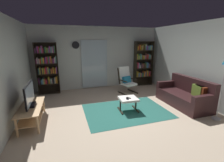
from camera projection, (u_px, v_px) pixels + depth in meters
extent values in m
plane|color=#BEA88F|center=(123.00, 115.00, 4.24)|extent=(7.02, 7.02, 0.00)
cube|color=silver|center=(99.00, 58.00, 6.60)|extent=(5.60, 0.06, 2.60)
cube|color=silver|center=(1.00, 76.00, 3.13)|extent=(0.06, 6.00, 2.60)
cube|color=silver|center=(205.00, 64.00, 4.71)|extent=(0.06, 6.00, 2.60)
cube|color=silver|center=(95.00, 64.00, 6.54)|extent=(1.10, 0.01, 2.00)
cube|color=#266257|center=(126.00, 111.00, 4.52)|extent=(2.38, 1.70, 0.01)
cube|color=tan|center=(31.00, 106.00, 3.77)|extent=(0.51, 1.29, 0.02)
cube|color=tan|center=(32.00, 115.00, 3.83)|extent=(0.47, 1.23, 0.02)
cylinder|color=tan|center=(38.00, 125.00, 3.34)|extent=(0.05, 0.05, 0.42)
cylinder|color=tan|center=(44.00, 105.00, 4.43)|extent=(0.05, 0.05, 0.42)
cylinder|color=tan|center=(16.00, 128.00, 3.22)|extent=(0.05, 0.05, 0.42)
cylinder|color=tan|center=(28.00, 106.00, 4.31)|extent=(0.05, 0.05, 0.42)
cube|color=#28282D|center=(33.00, 111.00, 3.93)|extent=(0.30, 0.28, 0.07)
cube|color=black|center=(31.00, 105.00, 3.76)|extent=(0.20, 0.32, 0.05)
cube|color=black|center=(29.00, 94.00, 3.69)|extent=(0.04, 0.92, 0.52)
cube|color=silver|center=(30.00, 94.00, 3.70)|extent=(0.01, 0.86, 0.47)
cube|color=black|center=(37.00, 69.00, 5.72)|extent=(0.02, 0.30, 1.96)
cube|color=black|center=(58.00, 68.00, 5.94)|extent=(0.02, 0.30, 1.96)
cube|color=black|center=(48.00, 68.00, 5.96)|extent=(0.78, 0.02, 1.96)
cube|color=black|center=(50.00, 93.00, 6.07)|extent=(0.75, 0.28, 0.02)
cube|color=black|center=(49.00, 84.00, 5.98)|extent=(0.75, 0.28, 0.02)
cube|color=black|center=(48.00, 74.00, 5.88)|extent=(0.75, 0.28, 0.02)
cube|color=black|center=(47.00, 64.00, 5.78)|extent=(0.75, 0.28, 0.02)
cube|color=black|center=(46.00, 53.00, 5.68)|extent=(0.75, 0.28, 0.02)
cube|color=black|center=(45.00, 43.00, 5.59)|extent=(0.75, 0.28, 0.02)
cube|color=#923184|center=(39.00, 81.00, 5.86)|extent=(0.04, 0.13, 0.23)
cube|color=black|center=(40.00, 81.00, 5.85)|extent=(0.04, 0.22, 0.26)
cube|color=#3A6CAA|center=(42.00, 82.00, 5.88)|extent=(0.03, 0.20, 0.16)
cube|color=teal|center=(43.00, 81.00, 5.89)|extent=(0.04, 0.22, 0.22)
cube|color=olive|center=(44.00, 81.00, 5.89)|extent=(0.03, 0.21, 0.21)
cube|color=#D43C38|center=(46.00, 81.00, 5.92)|extent=(0.02, 0.20, 0.19)
cube|color=#C12A39|center=(47.00, 81.00, 5.92)|extent=(0.03, 0.16, 0.17)
cube|color=black|center=(48.00, 82.00, 5.93)|extent=(0.03, 0.11, 0.16)
cube|color=gold|center=(49.00, 80.00, 5.95)|extent=(0.04, 0.13, 0.26)
cube|color=orange|center=(50.00, 81.00, 5.97)|extent=(0.02, 0.23, 0.22)
cube|color=teal|center=(51.00, 81.00, 5.98)|extent=(0.04, 0.13, 0.19)
cube|color=beige|center=(52.00, 81.00, 5.99)|extent=(0.03, 0.24, 0.19)
cube|color=#2B1B28|center=(53.00, 81.00, 6.01)|extent=(0.03, 0.19, 0.16)
cube|color=#1C2E33|center=(54.00, 80.00, 5.99)|extent=(0.04, 0.12, 0.23)
cube|color=beige|center=(55.00, 80.00, 6.01)|extent=(0.03, 0.24, 0.22)
cube|color=orange|center=(56.00, 80.00, 6.04)|extent=(0.03, 0.20, 0.23)
cube|color=orange|center=(57.00, 80.00, 6.02)|extent=(0.04, 0.21, 0.26)
cube|color=black|center=(38.00, 71.00, 5.77)|extent=(0.04, 0.13, 0.20)
cube|color=teal|center=(39.00, 71.00, 5.74)|extent=(0.02, 0.16, 0.22)
cube|color=#A69139|center=(40.00, 71.00, 5.75)|extent=(0.04, 0.20, 0.26)
cube|color=black|center=(41.00, 71.00, 5.79)|extent=(0.03, 0.14, 0.22)
cube|color=gold|center=(43.00, 71.00, 5.79)|extent=(0.03, 0.14, 0.24)
cube|color=#3D8F40|center=(44.00, 71.00, 5.82)|extent=(0.02, 0.15, 0.23)
cube|color=orange|center=(45.00, 71.00, 5.82)|extent=(0.04, 0.23, 0.22)
cube|color=red|center=(46.00, 70.00, 5.83)|extent=(0.04, 0.20, 0.26)
cube|color=#903687|center=(47.00, 71.00, 5.83)|extent=(0.02, 0.22, 0.23)
cube|color=#A99435|center=(48.00, 70.00, 5.85)|extent=(0.04, 0.16, 0.25)
cube|color=teal|center=(49.00, 71.00, 5.88)|extent=(0.03, 0.15, 0.19)
cube|color=#292326|center=(50.00, 71.00, 5.89)|extent=(0.02, 0.22, 0.18)
cube|color=orange|center=(51.00, 71.00, 5.89)|extent=(0.03, 0.20, 0.18)
cube|color=#C23D36|center=(52.00, 71.00, 5.92)|extent=(0.02, 0.16, 0.20)
cube|color=gold|center=(53.00, 70.00, 5.91)|extent=(0.03, 0.17, 0.24)
cube|color=brown|center=(54.00, 71.00, 5.92)|extent=(0.04, 0.10, 0.16)
cube|color=orange|center=(55.00, 71.00, 5.92)|extent=(0.03, 0.21, 0.21)
cube|color=#8F408B|center=(57.00, 70.00, 5.94)|extent=(0.03, 0.22, 0.24)
cube|color=#9F3A83|center=(37.00, 61.00, 5.64)|extent=(0.03, 0.15, 0.19)
cube|color=beige|center=(37.00, 61.00, 5.64)|extent=(0.02, 0.18, 0.23)
cube|color=#914896|center=(38.00, 61.00, 5.67)|extent=(0.02, 0.15, 0.19)
cube|color=#C0B49E|center=(39.00, 61.00, 5.69)|extent=(0.03, 0.22, 0.18)
cube|color=red|center=(41.00, 61.00, 5.70)|extent=(0.04, 0.21, 0.17)
cube|color=#418C45|center=(42.00, 60.00, 5.69)|extent=(0.04, 0.19, 0.24)
cube|color=orange|center=(44.00, 61.00, 5.72)|extent=(0.04, 0.15, 0.21)
cube|color=#2755B5|center=(45.00, 61.00, 5.76)|extent=(0.03, 0.11, 0.15)
cube|color=#943694|center=(46.00, 60.00, 5.75)|extent=(0.04, 0.23, 0.25)
cube|color=red|center=(47.00, 60.00, 5.77)|extent=(0.04, 0.23, 0.26)
cube|color=#328B40|center=(48.00, 60.00, 5.76)|extent=(0.03, 0.11, 0.27)
cube|color=#953784|center=(50.00, 60.00, 5.79)|extent=(0.04, 0.20, 0.24)
cube|color=orange|center=(51.00, 60.00, 5.79)|extent=(0.03, 0.10, 0.27)
cube|color=brown|center=(52.00, 61.00, 5.80)|extent=(0.03, 0.21, 0.18)
cube|color=#883287|center=(53.00, 61.00, 5.81)|extent=(0.04, 0.15, 0.17)
cube|color=beige|center=(55.00, 60.00, 5.84)|extent=(0.04, 0.15, 0.22)
cube|color=#5A9A90|center=(56.00, 60.00, 5.84)|extent=(0.03, 0.20, 0.27)
cube|color=#8D3C86|center=(35.00, 51.00, 5.54)|extent=(0.03, 0.10, 0.17)
cube|color=#272B29|center=(36.00, 50.00, 5.58)|extent=(0.04, 0.19, 0.23)
cube|color=#9F3591|center=(38.00, 50.00, 5.56)|extent=(0.04, 0.17, 0.24)
cube|color=#CC3F2E|center=(39.00, 50.00, 5.58)|extent=(0.03, 0.12, 0.23)
cube|color=#317F4C|center=(40.00, 50.00, 5.59)|extent=(0.04, 0.17, 0.19)
cube|color=#9A478F|center=(42.00, 49.00, 5.62)|extent=(0.04, 0.22, 0.26)
cube|color=red|center=(43.00, 51.00, 5.65)|extent=(0.04, 0.16, 0.17)
cube|color=#1F272F|center=(44.00, 50.00, 5.66)|extent=(0.04, 0.20, 0.18)
cube|color=#3A7E3A|center=(46.00, 50.00, 5.65)|extent=(0.03, 0.21, 0.22)
cube|color=#A19A39|center=(47.00, 50.00, 5.69)|extent=(0.04, 0.12, 0.18)
cube|color=#5D938D|center=(48.00, 50.00, 5.70)|extent=(0.03, 0.14, 0.18)
cube|color=#8D3286|center=(50.00, 49.00, 5.71)|extent=(0.04, 0.23, 0.25)
cube|color=teal|center=(51.00, 50.00, 5.70)|extent=(0.04, 0.12, 0.22)
cube|color=beige|center=(52.00, 50.00, 5.71)|extent=(0.02, 0.23, 0.23)
cube|color=#8F3C95|center=(53.00, 49.00, 5.74)|extent=(0.03, 0.23, 0.25)
cube|color=#3E7E43|center=(54.00, 49.00, 5.74)|extent=(0.04, 0.17, 0.26)
cube|color=#2B2518|center=(135.00, 64.00, 6.91)|extent=(0.02, 0.30, 2.00)
cube|color=#2B2518|center=(151.00, 63.00, 7.15)|extent=(0.02, 0.30, 2.00)
cube|color=#2B2518|center=(142.00, 63.00, 7.16)|extent=(0.84, 0.02, 2.00)
cube|color=#2B2518|center=(142.00, 84.00, 7.27)|extent=(0.81, 0.28, 0.02)
cube|color=#2B2518|center=(143.00, 76.00, 7.18)|extent=(0.81, 0.28, 0.02)
cube|color=#2B2518|center=(143.00, 68.00, 7.08)|extent=(0.81, 0.28, 0.02)
cube|color=#2B2518|center=(144.00, 59.00, 6.98)|extent=(0.81, 0.28, 0.02)
cube|color=#2B2518|center=(144.00, 50.00, 6.88)|extent=(0.81, 0.28, 0.02)
cube|color=#2B2518|center=(144.00, 42.00, 6.78)|extent=(0.81, 0.28, 0.02)
cube|color=brown|center=(136.00, 75.00, 7.04)|extent=(0.03, 0.10, 0.21)
cube|color=#A99C26|center=(136.00, 74.00, 7.05)|extent=(0.04, 0.17, 0.24)
cube|color=orange|center=(137.00, 74.00, 7.07)|extent=(0.02, 0.19, 0.25)
cube|color=#9F9539|center=(138.00, 74.00, 7.09)|extent=(0.03, 0.11, 0.20)
cube|color=#3362B8|center=(138.00, 75.00, 7.11)|extent=(0.03, 0.22, 0.17)
cube|color=#A88928|center=(140.00, 74.00, 7.09)|extent=(0.04, 0.22, 0.19)
cube|color=#8A498E|center=(140.00, 75.00, 7.14)|extent=(0.04, 0.23, 0.17)
cube|color=#281E2B|center=(141.00, 74.00, 7.13)|extent=(0.02, 0.13, 0.25)
cube|color=#398452|center=(142.00, 75.00, 7.13)|extent=(0.03, 0.22, 0.17)
cube|color=brown|center=(143.00, 75.00, 7.14)|extent=(0.04, 0.13, 0.17)
cube|color=orange|center=(144.00, 74.00, 7.16)|extent=(0.04, 0.23, 0.24)
cube|color=brown|center=(144.00, 73.00, 7.19)|extent=(0.02, 0.20, 0.25)
cube|color=#3059A9|center=(145.00, 74.00, 7.18)|extent=(0.04, 0.12, 0.21)
cube|color=brown|center=(146.00, 73.00, 7.20)|extent=(0.03, 0.12, 0.24)
cube|color=orange|center=(147.00, 73.00, 7.21)|extent=(0.04, 0.15, 0.26)
cube|color=#2F7952|center=(148.00, 73.00, 7.23)|extent=(0.03, 0.14, 0.24)
cube|color=red|center=(149.00, 74.00, 7.25)|extent=(0.04, 0.23, 0.22)
cube|color=#3B57A6|center=(150.00, 73.00, 7.26)|extent=(0.02, 0.14, 0.23)
cube|color=#2B2624|center=(136.00, 66.00, 6.92)|extent=(0.04, 0.21, 0.22)
cube|color=red|center=(137.00, 65.00, 6.93)|extent=(0.04, 0.21, 0.26)
cube|color=#8B4783|center=(138.00, 65.00, 6.95)|extent=(0.04, 0.19, 0.25)
cube|color=#5999A1|center=(139.00, 66.00, 6.96)|extent=(0.04, 0.14, 0.23)
cube|color=beige|center=(140.00, 66.00, 7.00)|extent=(0.03, 0.23, 0.16)
cube|color=#2D2932|center=(140.00, 65.00, 7.02)|extent=(0.04, 0.22, 0.24)
cube|color=brown|center=(141.00, 66.00, 7.03)|extent=(0.03, 0.18, 0.20)
cube|color=#8B3D8C|center=(142.00, 66.00, 7.02)|extent=(0.02, 0.11, 0.16)
cube|color=brown|center=(143.00, 66.00, 7.02)|extent=(0.04, 0.23, 0.21)
cube|color=#1B2928|center=(143.00, 66.00, 7.03)|extent=(0.02, 0.23, 0.20)
cube|color=brown|center=(144.00, 66.00, 7.05)|extent=(0.04, 0.13, 0.21)
cube|color=brown|center=(145.00, 66.00, 7.06)|extent=(0.02, 0.19, 0.16)
cube|color=#41834C|center=(146.00, 65.00, 7.07)|extent=(0.04, 0.14, 0.24)
cube|color=teal|center=(147.00, 65.00, 7.07)|extent=(0.04, 0.21, 0.26)
cube|color=#91378D|center=(147.00, 65.00, 7.11)|extent=(0.02, 0.18, 0.26)
cube|color=#3259AB|center=(148.00, 65.00, 7.11)|extent=(0.03, 0.13, 0.21)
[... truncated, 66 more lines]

